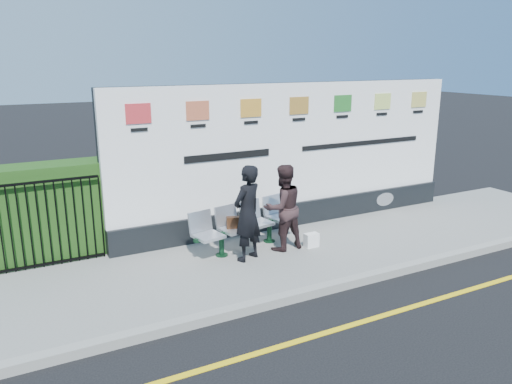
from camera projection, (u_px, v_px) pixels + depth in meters
ground at (403, 310)px, 7.37m from camera, size 80.00×80.00×0.00m
pavement at (310, 250)px, 9.50m from camera, size 14.00×3.00×0.12m
kerb at (360, 280)px, 8.21m from camera, size 14.00×0.18×0.14m
yellow_line at (403, 310)px, 7.37m from camera, size 14.00×0.10×0.01m
billboard at (296, 165)px, 10.52m from camera, size 8.00×0.30×3.00m
hedge at (36, 213)px, 8.75m from camera, size 2.35×0.70×1.70m
railing at (39, 225)px, 8.39m from camera, size 2.05×0.06×1.54m
bench at (246, 237)px, 9.38m from camera, size 2.25×0.99×0.47m
woman_left at (247, 213)px, 8.71m from camera, size 0.74×0.63×1.72m
woman_right at (283, 208)px, 9.21m from camera, size 0.82×0.66×1.62m
handbag_brown at (234, 222)px, 9.12m from camera, size 0.30×0.20×0.22m
carrier_bag_white at (311, 240)px, 9.48m from camera, size 0.27×0.16×0.27m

